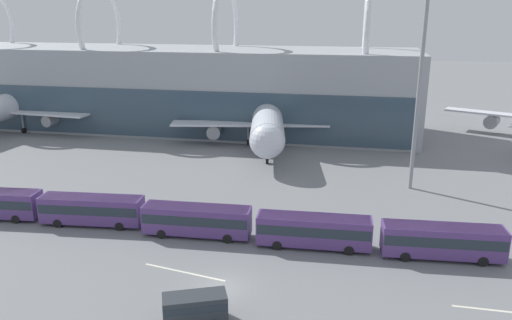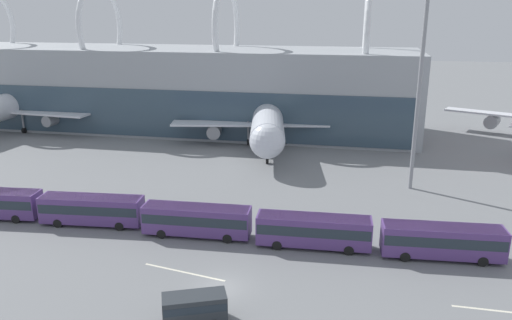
% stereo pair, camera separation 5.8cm
% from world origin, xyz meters
% --- Properties ---
extents(ground_plane, '(440.00, 440.00, 0.00)m').
position_xyz_m(ground_plane, '(0.00, 0.00, 0.00)').
color(ground_plane, slate).
extents(terminal_building, '(153.23, 21.17, 29.00)m').
position_xyz_m(terminal_building, '(-54.37, 59.09, 8.57)').
color(terminal_building, '#9EA3A8').
rests_on(terminal_building, ground_plane).
extents(airliner_at_gate_near, '(35.76, 38.52, 13.99)m').
position_xyz_m(airliner_at_gate_near, '(-57.02, 47.43, 5.21)').
color(airliner_at_gate_near, silver).
rests_on(airliner_at_gate_near, ground_plane).
extents(airliner_at_gate_far, '(34.64, 34.28, 13.99)m').
position_xyz_m(airliner_at_gate_far, '(-4.41, 47.50, 4.87)').
color(airliner_at_gate_far, silver).
rests_on(airliner_at_gate_far, ground_plane).
extents(shuttle_bus_1, '(11.80, 3.63, 3.37)m').
position_xyz_m(shuttle_bus_1, '(-17.92, 10.20, 1.97)').
color(shuttle_bus_1, '#56387A').
rests_on(shuttle_bus_1, ground_plane).
extents(shuttle_bus_2, '(11.72, 3.15, 3.37)m').
position_xyz_m(shuttle_bus_2, '(-5.38, 9.73, 1.97)').
color(shuttle_bus_2, '#56387A').
rests_on(shuttle_bus_2, ground_plane).
extents(shuttle_bus_3, '(11.72, 3.17, 3.37)m').
position_xyz_m(shuttle_bus_3, '(7.16, 9.51, 1.97)').
color(shuttle_bus_3, '#56387A').
rests_on(shuttle_bus_3, ground_plane).
extents(shuttle_bus_4, '(11.76, 3.43, 3.37)m').
position_xyz_m(shuttle_bus_4, '(19.70, 9.61, 1.97)').
color(shuttle_bus_4, '#56387A').
rests_on(shuttle_bus_4, ground_plane).
extents(service_van_foreground, '(5.31, 3.70, 2.41)m').
position_xyz_m(service_van_foreground, '(-0.70, -5.34, 1.41)').
color(service_van_foreground, '#2D3338').
rests_on(service_van_foreground, ground_plane).
extents(floodlight_mast, '(2.80, 2.80, 27.54)m').
position_xyz_m(floodlight_mast, '(18.60, 29.98, 19.20)').
color(floodlight_mast, gray).
rests_on(floodlight_mast, ground_plane).
extents(lane_stripe_1, '(8.35, 1.81, 0.01)m').
position_xyz_m(lane_stripe_1, '(-4.16, 1.93, 0.00)').
color(lane_stripe_1, silver).
rests_on(lane_stripe_1, ground_plane).
extents(lane_stripe_3, '(9.03, 0.33, 0.01)m').
position_xyz_m(lane_stripe_3, '(23.89, 1.02, 0.00)').
color(lane_stripe_3, silver).
rests_on(lane_stripe_3, ground_plane).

